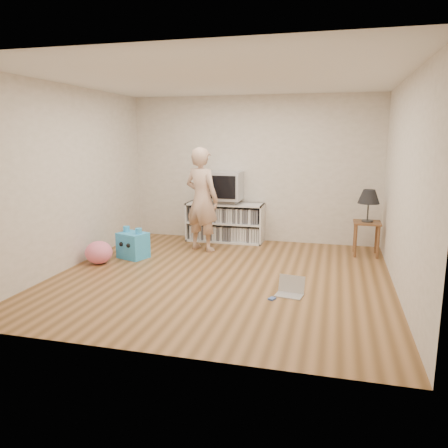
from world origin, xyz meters
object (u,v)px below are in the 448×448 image
(side_table, at_px, (367,230))
(table_lamp, at_px, (369,197))
(dvd_deck, at_px, (225,201))
(crt_tv, at_px, (225,186))
(plush_pink, at_px, (99,252))
(person, at_px, (202,200))
(laptop, at_px, (290,290))
(media_unit, at_px, (225,222))
(plush_blue, at_px, (133,245))

(side_table, bearing_deg, table_lamp, 180.00)
(dvd_deck, bearing_deg, crt_tv, -90.00)
(side_table, height_order, plush_pink, side_table)
(dvd_deck, height_order, side_table, dvd_deck)
(table_lamp, xyz_separation_m, person, (-2.65, -0.34, -0.08))
(crt_tv, bearing_deg, person, -107.01)
(dvd_deck, distance_m, person, 0.76)
(laptop, bearing_deg, table_lamp, 73.95)
(media_unit, height_order, table_lamp, table_lamp)
(crt_tv, bearing_deg, plush_pink, -128.45)
(plush_pink, bearing_deg, laptop, -11.67)
(dvd_deck, bearing_deg, plush_blue, -127.72)
(media_unit, relative_size, crt_tv, 2.33)
(plush_blue, bearing_deg, laptop, -2.08)
(crt_tv, bearing_deg, plush_blue, -127.78)
(dvd_deck, height_order, crt_tv, crt_tv)
(table_lamp, xyz_separation_m, plush_blue, (-3.56, -1.09, -0.73))
(plush_pink, bearing_deg, dvd_deck, 51.60)
(crt_tv, height_order, side_table, crt_tv)
(dvd_deck, xyz_separation_m, plush_blue, (-1.13, -1.46, -0.53))
(plush_pink, bearing_deg, media_unit, 51.84)
(laptop, height_order, plush_pink, plush_pink)
(media_unit, bearing_deg, table_lamp, -8.99)
(side_table, bearing_deg, person, -172.62)
(crt_tv, height_order, plush_pink, crt_tv)
(side_table, bearing_deg, laptop, -115.00)
(table_lamp, bearing_deg, plush_pink, -159.01)
(dvd_deck, relative_size, table_lamp, 0.87)
(side_table, relative_size, laptop, 1.55)
(dvd_deck, relative_size, laptop, 1.27)
(plush_pink, bearing_deg, crt_tv, 51.55)
(media_unit, height_order, side_table, media_unit)
(person, distance_m, laptop, 2.56)
(media_unit, xyz_separation_m, crt_tv, (0.00, -0.02, 0.67))
(person, bearing_deg, laptop, 153.61)
(laptop, height_order, plush_blue, plush_blue)
(side_table, relative_size, plush_blue, 1.07)
(media_unit, bearing_deg, plush_pink, -128.16)
(media_unit, relative_size, person, 0.81)
(plush_blue, relative_size, plush_pink, 1.27)
(media_unit, distance_m, person, 0.92)
(dvd_deck, bearing_deg, laptop, -59.66)
(laptop, bearing_deg, media_unit, 129.13)
(dvd_deck, height_order, plush_blue, dvd_deck)
(crt_tv, xyz_separation_m, plush_pink, (-1.49, -1.87, -0.85))
(side_table, height_order, table_lamp, table_lamp)
(person, xyz_separation_m, laptop, (1.67, -1.77, -0.80))
(media_unit, relative_size, dvd_deck, 3.11)
(dvd_deck, bearing_deg, plush_pink, -128.40)
(dvd_deck, height_order, plush_pink, dvd_deck)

